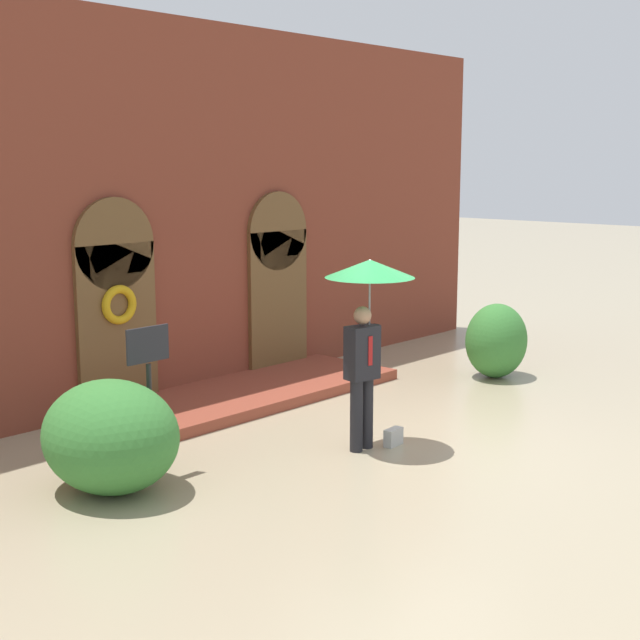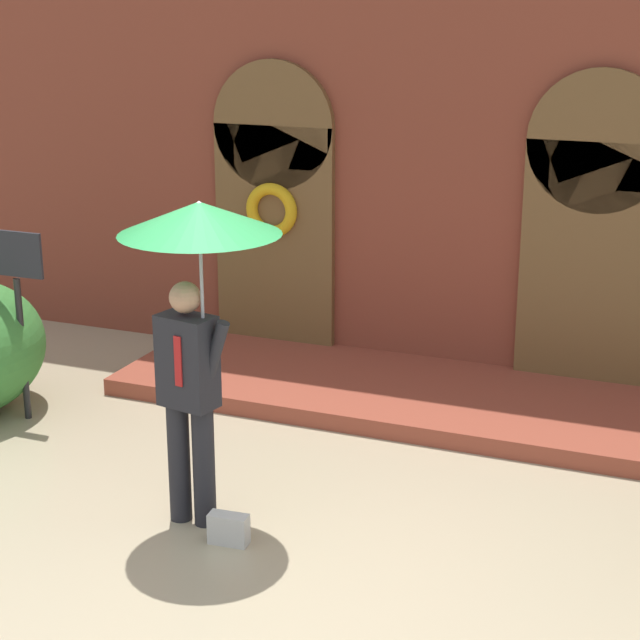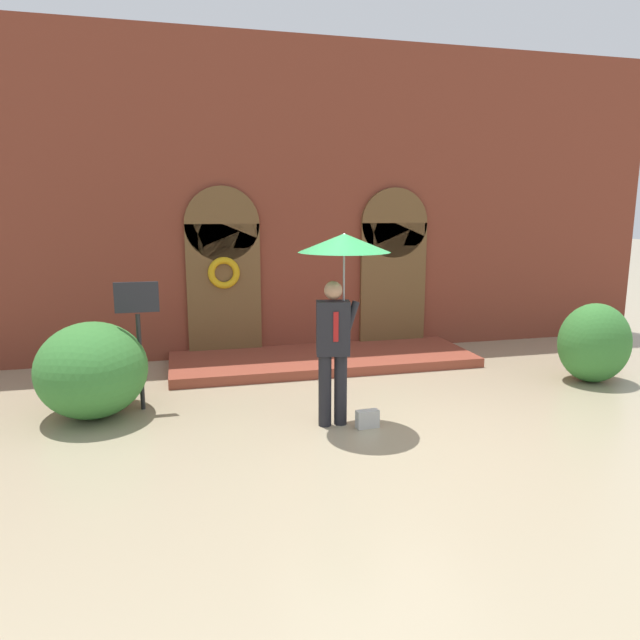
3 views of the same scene
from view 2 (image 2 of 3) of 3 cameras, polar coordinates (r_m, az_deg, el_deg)
name	(u,v)px [view 2 (image 2 of 3)]	position (r m, az deg, el deg)	size (l,w,h in m)	color
ground_plane	(254,551)	(7.52, -3.57, -12.22)	(80.00, 80.00, 0.00)	tan
building_facade	(435,101)	(10.50, 6.17, 11.56)	(14.00, 2.30, 5.60)	brown
person_with_umbrella	(197,267)	(7.22, -6.59, 2.82)	(1.10, 1.10, 2.36)	black
handbag	(229,529)	(7.58, -4.90, -11.05)	(0.28, 0.12, 0.22)	#B7B7B2
sign_post	(18,294)	(9.66, -15.82, 1.35)	(0.56, 0.06, 1.72)	black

